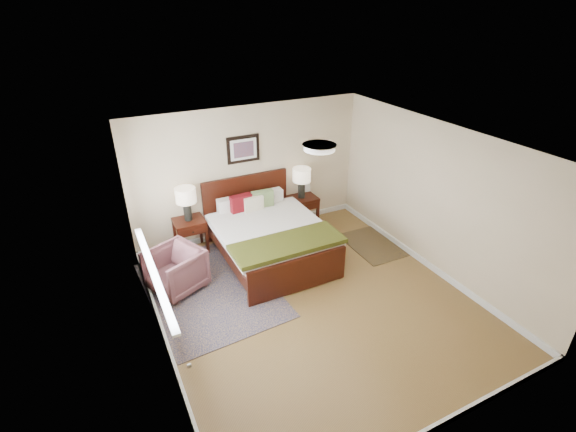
% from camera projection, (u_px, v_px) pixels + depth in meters
% --- Properties ---
extents(floor, '(5.00, 5.00, 0.00)m').
position_uv_depth(floor, '(314.00, 301.00, 6.43)').
color(floor, brown).
rests_on(floor, ground).
extents(back_wall, '(4.50, 0.04, 2.50)m').
position_uv_depth(back_wall, '(250.00, 172.00, 7.84)').
color(back_wall, beige).
rests_on(back_wall, ground).
extents(front_wall, '(4.50, 0.04, 2.50)m').
position_uv_depth(front_wall, '(451.00, 348.00, 3.88)').
color(front_wall, beige).
rests_on(front_wall, ground).
extents(left_wall, '(0.04, 5.00, 2.50)m').
position_uv_depth(left_wall, '(153.00, 272.00, 4.96)').
color(left_wall, beige).
rests_on(left_wall, ground).
extents(right_wall, '(0.04, 5.00, 2.50)m').
position_uv_depth(right_wall, '(436.00, 200.00, 6.75)').
color(right_wall, beige).
rests_on(right_wall, ground).
extents(ceiling, '(4.50, 5.00, 0.02)m').
position_uv_depth(ceiling, '(319.00, 144.00, 5.28)').
color(ceiling, white).
rests_on(ceiling, back_wall).
extents(window, '(0.11, 2.72, 1.32)m').
position_uv_depth(window, '(145.00, 235.00, 5.48)').
color(window, silver).
rests_on(window, left_wall).
extents(door, '(0.06, 1.00, 2.18)m').
position_uv_depth(door, '(196.00, 391.00, 3.67)').
color(door, silver).
rests_on(door, ground).
extents(ceil_fixture, '(0.44, 0.44, 0.08)m').
position_uv_depth(ceil_fixture, '(319.00, 147.00, 5.30)').
color(ceil_fixture, white).
rests_on(ceil_fixture, ceiling).
extents(bed, '(1.82, 2.21, 1.19)m').
position_uv_depth(bed, '(269.00, 231.00, 7.25)').
color(bed, '#380F08').
rests_on(bed, ground).
extents(wall_art, '(0.62, 0.05, 0.50)m').
position_uv_depth(wall_art, '(243.00, 149.00, 7.55)').
color(wall_art, black).
rests_on(wall_art, back_wall).
extents(nightstand_left, '(0.54, 0.49, 0.64)m').
position_uv_depth(nightstand_left, '(190.00, 227.00, 7.46)').
color(nightstand_left, '#380F08').
rests_on(nightstand_left, ground).
extents(nightstand_right, '(0.61, 0.46, 0.61)m').
position_uv_depth(nightstand_right, '(302.00, 208.00, 8.45)').
color(nightstand_right, '#380F08').
rests_on(nightstand_right, ground).
extents(lamp_left, '(0.35, 0.35, 0.61)m').
position_uv_depth(lamp_left, '(186.00, 198.00, 7.22)').
color(lamp_left, black).
rests_on(lamp_left, nightstand_left).
extents(lamp_right, '(0.35, 0.35, 0.61)m').
position_uv_depth(lamp_right, '(302.00, 177.00, 8.15)').
color(lamp_right, black).
rests_on(lamp_right, nightstand_right).
extents(armchair, '(1.02, 1.01, 0.71)m').
position_uv_depth(armchair, '(175.00, 270.00, 6.55)').
color(armchair, brown).
rests_on(armchair, ground).
extents(rug_persian, '(1.98, 2.69, 0.01)m').
position_uv_depth(rug_persian, '(210.00, 289.00, 6.69)').
color(rug_persian, '#0C143C').
rests_on(rug_persian, ground).
extents(rug_navy, '(0.83, 1.23, 0.01)m').
position_uv_depth(rug_navy, '(372.00, 245.00, 7.89)').
color(rug_navy, black).
rests_on(rug_navy, ground).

